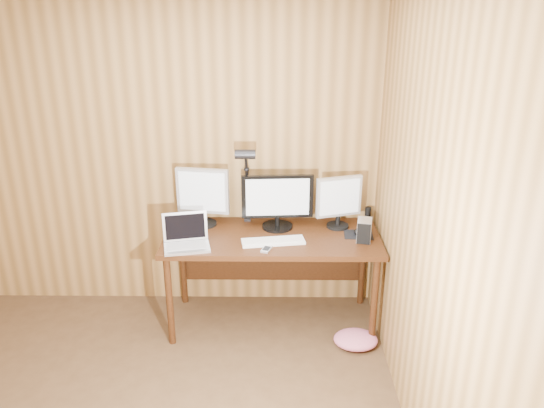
{
  "coord_description": "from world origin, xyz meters",
  "views": [
    {
      "loc": [
        0.97,
        -1.98,
        2.39
      ],
      "look_at": [
        0.93,
        1.58,
        1.02
      ],
      "focal_mm": 35.0,
      "sensor_mm": 36.0,
      "label": 1
    }
  ],
  "objects_px": {
    "phone": "(267,249)",
    "desk_lamp": "(246,174)",
    "speaker": "(368,214)",
    "monitor_right": "(339,201)",
    "mouse": "(359,232)",
    "laptop": "(186,238)",
    "desk": "(272,246)",
    "monitor_center": "(277,201)",
    "keyboard": "(273,241)",
    "monitor_left": "(203,195)",
    "hard_drive": "(364,230)"
  },
  "relations": [
    {
      "from": "phone",
      "to": "desk_lamp",
      "type": "xyz_separation_m",
      "value": [
        -0.16,
        0.46,
        0.4
      ]
    },
    {
      "from": "desk_lamp",
      "to": "speaker",
      "type": "bearing_deg",
      "value": 12.38
    },
    {
      "from": "monitor_right",
      "to": "mouse",
      "type": "xyz_separation_m",
      "value": [
        0.14,
        -0.15,
        -0.2
      ]
    },
    {
      "from": "laptop",
      "to": "mouse",
      "type": "distance_m",
      "value": 1.27
    },
    {
      "from": "desk",
      "to": "speaker",
      "type": "distance_m",
      "value": 0.81
    },
    {
      "from": "monitor_center",
      "to": "keyboard",
      "type": "height_order",
      "value": "monitor_center"
    },
    {
      "from": "monitor_right",
      "to": "speaker",
      "type": "distance_m",
      "value": 0.33
    },
    {
      "from": "monitor_left",
      "to": "desk_lamp",
      "type": "distance_m",
      "value": 0.37
    },
    {
      "from": "desk",
      "to": "keyboard",
      "type": "height_order",
      "value": "keyboard"
    },
    {
      "from": "monitor_left",
      "to": "monitor_right",
      "type": "distance_m",
      "value": 1.04
    },
    {
      "from": "keyboard",
      "to": "mouse",
      "type": "relative_size",
      "value": 4.25
    },
    {
      "from": "monitor_center",
      "to": "phone",
      "type": "bearing_deg",
      "value": -104.55
    },
    {
      "from": "mouse",
      "to": "hard_drive",
      "type": "distance_m",
      "value": 0.11
    },
    {
      "from": "laptop",
      "to": "phone",
      "type": "xyz_separation_m",
      "value": [
        0.57,
        -0.07,
        -0.05
      ]
    },
    {
      "from": "laptop",
      "to": "speaker",
      "type": "bearing_deg",
      "value": 6.48
    },
    {
      "from": "hard_drive",
      "to": "phone",
      "type": "relative_size",
      "value": 1.35
    },
    {
      "from": "monitor_center",
      "to": "monitor_left",
      "type": "distance_m",
      "value": 0.57
    },
    {
      "from": "desk",
      "to": "phone",
      "type": "distance_m",
      "value": 0.35
    },
    {
      "from": "hard_drive",
      "to": "monitor_center",
      "type": "bearing_deg",
      "value": 171.96
    },
    {
      "from": "monitor_center",
      "to": "hard_drive",
      "type": "height_order",
      "value": "monitor_center"
    },
    {
      "from": "monitor_left",
      "to": "monitor_right",
      "type": "bearing_deg",
      "value": 7.14
    },
    {
      "from": "phone",
      "to": "speaker",
      "type": "distance_m",
      "value": 0.96
    },
    {
      "from": "monitor_center",
      "to": "mouse",
      "type": "relative_size",
      "value": 4.9
    },
    {
      "from": "monitor_center",
      "to": "mouse",
      "type": "distance_m",
      "value": 0.65
    },
    {
      "from": "hard_drive",
      "to": "phone",
      "type": "height_order",
      "value": "hard_drive"
    },
    {
      "from": "laptop",
      "to": "hard_drive",
      "type": "relative_size",
      "value": 2.21
    },
    {
      "from": "laptop",
      "to": "desk_lamp",
      "type": "bearing_deg",
      "value": 30.99
    },
    {
      "from": "desk",
      "to": "phone",
      "type": "relative_size",
      "value": 13.17
    },
    {
      "from": "laptop",
      "to": "mouse",
      "type": "bearing_deg",
      "value": -3.71
    },
    {
      "from": "mouse",
      "to": "keyboard",
      "type": "bearing_deg",
      "value": -174.3
    },
    {
      "from": "desk",
      "to": "mouse",
      "type": "height_order",
      "value": "mouse"
    },
    {
      "from": "speaker",
      "to": "desk_lamp",
      "type": "xyz_separation_m",
      "value": [
        -0.96,
        -0.08,
        0.35
      ]
    },
    {
      "from": "speaker",
      "to": "phone",
      "type": "bearing_deg",
      "value": -145.66
    },
    {
      "from": "monitor_center",
      "to": "speaker",
      "type": "height_order",
      "value": "monitor_center"
    },
    {
      "from": "monitor_center",
      "to": "keyboard",
      "type": "relative_size",
      "value": 1.15
    },
    {
      "from": "keyboard",
      "to": "hard_drive",
      "type": "xyz_separation_m",
      "value": [
        0.66,
        0.05,
        0.07
      ]
    },
    {
      "from": "hard_drive",
      "to": "laptop",
      "type": "bearing_deg",
      "value": -163.88
    },
    {
      "from": "speaker",
      "to": "mouse",
      "type": "bearing_deg",
      "value": -111.71
    },
    {
      "from": "desk",
      "to": "monitor_center",
      "type": "xyz_separation_m",
      "value": [
        0.04,
        0.07,
        0.34
      ]
    },
    {
      "from": "desk",
      "to": "hard_drive",
      "type": "xyz_separation_m",
      "value": [
        0.67,
        -0.15,
        0.2
      ]
    },
    {
      "from": "monitor_left",
      "to": "mouse",
      "type": "distance_m",
      "value": 1.21
    },
    {
      "from": "monitor_right",
      "to": "monitor_center",
      "type": "bearing_deg",
      "value": 164.4
    },
    {
      "from": "phone",
      "to": "desk",
      "type": "bearing_deg",
      "value": 102.12
    },
    {
      "from": "speaker",
      "to": "hard_drive",
      "type": "bearing_deg",
      "value": -103.02
    },
    {
      "from": "monitor_right",
      "to": "mouse",
      "type": "bearing_deg",
      "value": -63.6
    },
    {
      "from": "laptop",
      "to": "phone",
      "type": "relative_size",
      "value": 2.98
    },
    {
      "from": "desk",
      "to": "phone",
      "type": "height_order",
      "value": "phone"
    },
    {
      "from": "monitor_left",
      "to": "monitor_center",
      "type": "bearing_deg",
      "value": 4.13
    },
    {
      "from": "monitor_left",
      "to": "desk_lamp",
      "type": "bearing_deg",
      "value": 12.06
    },
    {
      "from": "monitor_center",
      "to": "desk_lamp",
      "type": "xyz_separation_m",
      "value": [
        -0.24,
        0.07,
        0.19
      ]
    }
  ]
}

